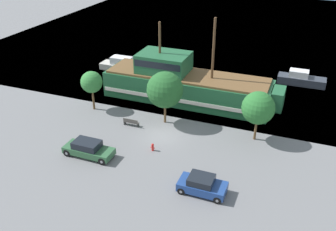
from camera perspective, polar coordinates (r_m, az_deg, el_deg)
ground_plane at (r=38.13m, az=-0.82°, el=-2.96°), size 160.00×160.00×0.00m
water_surface at (r=77.76m, az=11.81°, el=12.88°), size 80.00×80.00×0.00m
pirate_ship at (r=44.68m, az=2.58°, el=4.83°), size 21.06×5.40×10.19m
moored_boat_dockside at (r=54.55m, az=-6.67°, el=7.57°), size 7.45×2.10×1.93m
moored_boat_outer at (r=52.50m, az=19.60°, el=5.25°), size 6.07×2.00×1.87m
parked_car_curb_front at (r=30.46m, az=5.21°, el=-10.49°), size 3.85×1.94×1.49m
parked_car_curb_mid at (r=35.33m, az=-12.06°, el=-4.98°), size 4.70×1.87×1.52m
fire_hydrant at (r=35.50m, az=-2.35°, el=-4.78°), size 0.42×0.25×0.76m
bench_promenade_east at (r=39.70m, az=-5.66°, el=-1.02°), size 1.67×0.45×0.85m
tree_row_east at (r=42.65m, az=-11.57°, el=4.99°), size 2.44×2.44×4.58m
tree_row_mideast at (r=38.72m, az=-0.48°, el=3.94°), size 3.83×3.83×5.74m
tree_row_midwest at (r=36.75m, az=13.59°, el=1.13°), size 3.21×3.21×5.10m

